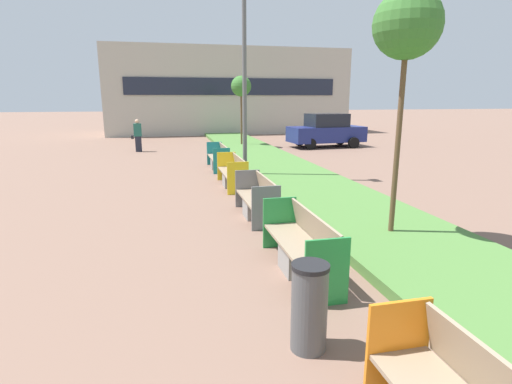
% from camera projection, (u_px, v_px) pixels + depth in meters
% --- Properties ---
extents(planter_grass_strip, '(2.80, 120.00, 0.18)m').
position_uv_depth(planter_grass_strip, '(324.00, 194.00, 11.14)').
color(planter_grass_strip, '#4C7A38').
rests_on(planter_grass_strip, ground).
extents(building_backdrop, '(18.26, 6.27, 6.37)m').
position_uv_depth(building_backdrop, '(227.00, 92.00, 31.89)').
color(building_backdrop, '#B2AD9E').
rests_on(building_backdrop, ground).
extents(bench_green_frame, '(0.65, 2.26, 0.94)m').
position_uv_depth(bench_green_frame, '(301.00, 249.00, 6.30)').
color(bench_green_frame, gray).
rests_on(bench_green_frame, ground).
extents(bench_grey_frame, '(0.65, 1.96, 0.94)m').
position_uv_depth(bench_grey_frame, '(257.00, 202.00, 9.21)').
color(bench_grey_frame, gray).
rests_on(bench_grey_frame, ground).
extents(bench_yellow_frame, '(0.65, 2.19, 0.94)m').
position_uv_depth(bench_yellow_frame, '(233.00, 175.00, 12.40)').
color(bench_yellow_frame, gray).
rests_on(bench_yellow_frame, ground).
extents(bench_teal_frame, '(0.65, 2.16, 0.94)m').
position_uv_depth(bench_teal_frame, '(219.00, 159.00, 15.51)').
color(bench_teal_frame, gray).
rests_on(bench_teal_frame, ground).
extents(litter_bin, '(0.41, 0.41, 1.00)m').
position_uv_depth(litter_bin, '(309.00, 307.00, 4.30)').
color(litter_bin, '#4C4F51').
rests_on(litter_bin, ground).
extents(street_lamp_post, '(0.24, 0.44, 8.65)m').
position_uv_depth(street_lamp_post, '(244.00, 33.00, 12.61)').
color(street_lamp_post, '#56595B').
rests_on(street_lamp_post, ground).
extents(sapling_tree_near, '(1.20, 1.20, 4.54)m').
position_uv_depth(sapling_tree_near, '(407.00, 27.00, 6.92)').
color(sapling_tree_near, brown).
rests_on(sapling_tree_near, ground).
extents(sapling_tree_far, '(1.10, 1.10, 3.88)m').
position_uv_depth(sapling_tree_far, '(241.00, 87.00, 21.69)').
color(sapling_tree_far, brown).
rests_on(sapling_tree_far, ground).
extents(pedestrian_walking, '(0.53, 0.24, 1.65)m').
position_uv_depth(pedestrian_walking, '(138.00, 135.00, 20.39)').
color(pedestrian_walking, '#232633').
rests_on(pedestrian_walking, ground).
extents(parked_car_distant, '(4.34, 2.14, 1.86)m').
position_uv_depth(parked_car_distant, '(326.00, 131.00, 22.35)').
color(parked_car_distant, navy).
rests_on(parked_car_distant, ground).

